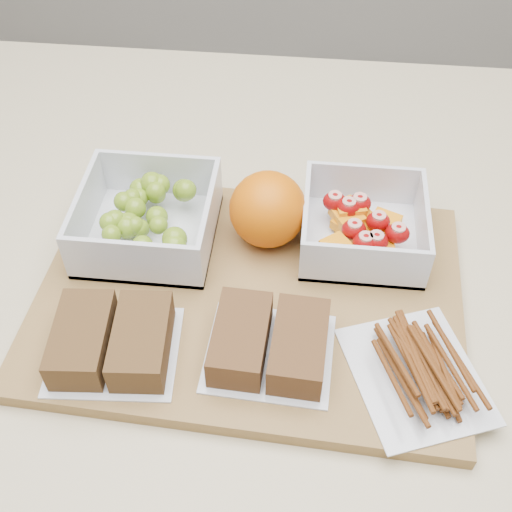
% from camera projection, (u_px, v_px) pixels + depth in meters
% --- Properties ---
extents(counter, '(1.20, 0.90, 0.90)m').
position_uv_depth(counter, '(256.00, 467.00, 1.00)').
color(counter, beige).
rests_on(counter, ground).
extents(cutting_board, '(0.43, 0.32, 0.02)m').
position_uv_depth(cutting_board, '(250.00, 296.00, 0.65)').
color(cutting_board, olive).
rests_on(cutting_board, counter).
extents(grape_container, '(0.14, 0.14, 0.06)m').
position_uv_depth(grape_container, '(149.00, 218.00, 0.68)').
color(grape_container, silver).
rests_on(grape_container, cutting_board).
extents(fruit_container, '(0.13, 0.13, 0.05)m').
position_uv_depth(fruit_container, '(362.00, 227.00, 0.67)').
color(fruit_container, silver).
rests_on(fruit_container, cutting_board).
extents(orange, '(0.08, 0.08, 0.08)m').
position_uv_depth(orange, '(268.00, 209.00, 0.66)').
color(orange, '#DE6305').
rests_on(orange, cutting_board).
extents(sandwich_bag_left, '(0.12, 0.11, 0.04)m').
position_uv_depth(sandwich_bag_left, '(112.00, 341.00, 0.58)').
color(sandwich_bag_left, silver).
rests_on(sandwich_bag_left, cutting_board).
extents(sandwich_bag_center, '(0.12, 0.11, 0.04)m').
position_uv_depth(sandwich_bag_center, '(270.00, 343.00, 0.58)').
color(sandwich_bag_center, silver).
rests_on(sandwich_bag_center, cutting_board).
extents(pretzel_bag, '(0.15, 0.16, 0.03)m').
position_uv_depth(pretzel_bag, '(418.00, 367.00, 0.56)').
color(pretzel_bag, silver).
rests_on(pretzel_bag, cutting_board).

